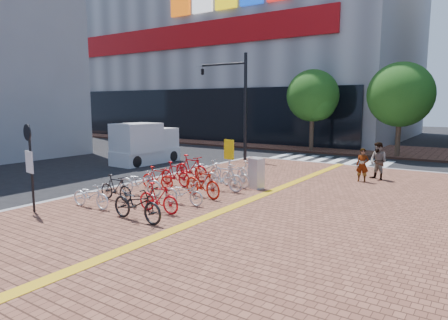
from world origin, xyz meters
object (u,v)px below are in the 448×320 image
Objects in this scene: bike_7 at (137,204)px; bike_9 at (184,193)px; bike_4 at (175,174)px; yellow_sign at (229,154)px; bike_6 at (206,168)px; bike_5 at (191,168)px; bike_0 at (91,195)px; utility_box at (256,173)px; traffic_light_pole at (225,87)px; bike_11 at (223,177)px; bike_13 at (250,172)px; bike_2 at (140,182)px; bike_8 at (158,198)px; bike_12 at (235,176)px; bike_3 at (157,178)px; bike_10 at (202,183)px; bike_1 at (116,188)px; box_truck at (145,144)px; pedestrian_a at (362,165)px; notice_sign at (30,157)px; pedestrian_b at (378,161)px.

bike_7 is 2.29m from bike_9.
bike_4 is 2.45m from yellow_sign.
bike_6 is 1.06× the size of bike_9.
bike_0 is at bearing -172.86° from bike_5.
traffic_light_pole is at bearing 131.69° from utility_box.
bike_7 is 1.09× the size of bike_11.
bike_4 is 1.02× the size of bike_6.
bike_13 reaches higher than bike_0.
bike_2 is 0.30× the size of traffic_light_pole.
bike_11 is at bearing -0.88° from bike_8.
bike_12 is 1.26× the size of utility_box.
bike_3 is at bearing 2.10° from bike_2.
bike_11 reaches higher than bike_10.
bike_0 is 1.05× the size of bike_3.
utility_box reaches higher than bike_12.
bike_6 is 6.32m from bike_8.
bike_3 reaches higher than bike_0.
yellow_sign reaches higher than bike_7.
bike_5 reaches higher than bike_0.
bike_10 is 2.67m from utility_box.
utility_box reaches higher than bike_0.
box_truck is (-6.40, 7.86, 0.54)m from bike_1.
box_truck reaches higher than pedestrian_a.
notice_sign is (-3.38, -2.22, 1.31)m from bike_8.
utility_box is at bearing -101.01° from pedestrian_b.
bike_7 reaches higher than bike_6.
bike_9 is at bearing -139.82° from bike_5.
traffic_light_pole is at bearing -165.67° from pedestrian_b.
bike_7 is (2.60, -5.83, -0.06)m from bike_5.
bike_3 is 3.19m from bike_6.
pedestrian_b is at bearing 6.73° from box_truck.
bike_2 is (0.12, 1.07, 0.04)m from bike_1.
bike_7 reaches higher than bike_12.
box_truck is at bearing 41.89° from bike_3.
pedestrian_b reaches higher than bike_7.
bike_3 is at bearing -144.96° from utility_box.
bike_11 is 6.99m from notice_sign.
bike_4 is at bearing 174.26° from bike_6.
bike_4 is 2.28m from bike_11.
bike_3 is 0.90× the size of pedestrian_b.
bike_5 is 3.28m from utility_box.
bike_11 is (2.32, 3.46, 0.09)m from bike_1.
bike_5 is at bearing -67.74° from traffic_light_pole.
bike_1 is 0.91× the size of pedestrian_b.
bike_6 is at bearing -8.35° from bike_3.
bike_10 is (2.34, -3.37, 0.11)m from bike_6.
bike_4 reaches higher than bike_2.
bike_12 is 0.92× the size of pedestrian_b.
bike_12 is (2.20, 3.28, -0.03)m from bike_2.
bike_5 reaches higher than bike_12.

